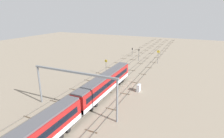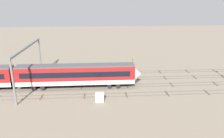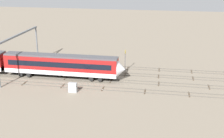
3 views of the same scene
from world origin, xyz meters
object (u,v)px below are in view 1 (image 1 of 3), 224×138
Objects in this scene: overhead_gantry at (74,81)px; relay_cabinet at (139,88)px; signal_light_trackside_departure at (132,51)px; speed_sign_near_foreground at (106,65)px; speed_sign_mid_trackside at (158,55)px; signal_light_trackside_approach at (139,53)px.

relay_cabinet is at bearing -31.34° from overhead_gantry.
overhead_gantry is 4.57× the size of signal_light_trackside_departure.
speed_sign_near_foreground is 1.21× the size of signal_light_trackside_departure.
signal_light_trackside_departure is at bearing 21.02° from relay_cabinet.
speed_sign_near_foreground is 26.52m from signal_light_trackside_departure.
relay_cabinet is at bearing -178.65° from speed_sign_mid_trackside.
speed_sign_near_foreground is at bearing -179.78° from signal_light_trackside_departure.
overhead_gantry is at bearing -174.89° from signal_light_trackside_departure.
signal_light_trackside_approach is 30.26m from relay_cabinet.
overhead_gantry is 49.47m from signal_light_trackside_departure.
signal_light_trackside_departure reaches higher than relay_cabinet.
speed_sign_near_foreground is (22.62, 4.29, -3.22)m from overhead_gantry.
signal_light_trackside_departure is at bearing 0.22° from speed_sign_near_foreground.
overhead_gantry is 43.50m from speed_sign_mid_trackside.
speed_sign_mid_trackside reaches higher than speed_sign_near_foreground.
overhead_gantry is 17.96m from relay_cabinet.
relay_cabinet is at bearing -121.38° from speed_sign_near_foreground.
speed_sign_mid_trackside is at bearing 1.35° from relay_cabinet.
signal_light_trackside_departure is (26.51, 0.10, -0.53)m from speed_sign_near_foreground.
signal_light_trackside_departure is 37.05m from relay_cabinet.
overhead_gantry reaches higher than signal_light_trackside_approach.
signal_light_trackside_approach reaches higher than signal_light_trackside_departure.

